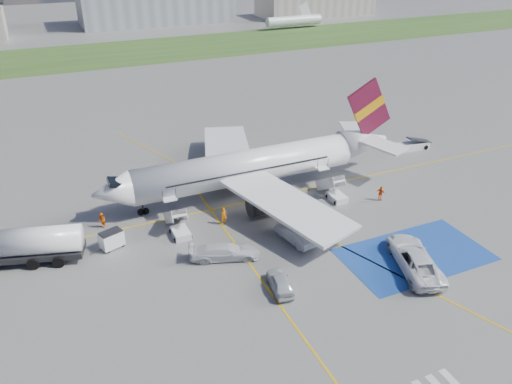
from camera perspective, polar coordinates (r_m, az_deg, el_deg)
ground at (r=47.88m, az=5.33°, el=-7.41°), size 400.00×400.00×0.00m
grass_strip at (r=133.11m, az=-15.43°, el=15.05°), size 400.00×30.00×0.01m
taxiway_line_main at (r=56.96m, az=-0.47°, el=-1.03°), size 120.00×0.20×0.01m
taxiway_line_cross at (r=39.31m, az=5.96°, el=-16.88°), size 0.20×60.00×0.01m
taxiway_line_diag at (r=56.96m, az=-0.47°, el=-1.03°), size 20.71×56.45×0.01m
staging_box at (r=50.35m, az=17.67°, el=-6.82°), size 14.00×8.00×0.01m
terminal_centre at (r=174.68m, az=-11.34°, el=20.38°), size 48.00×18.00×12.00m
terminal_east at (r=188.93m, az=6.79°, el=20.63°), size 40.00×16.00×8.00m
airliner at (r=57.60m, az=0.10°, el=3.09°), size 36.81×32.95×11.92m
airstairs_fwd at (r=51.33m, az=-8.77°, el=-4.14°), size 1.90×5.20×3.60m
airstairs_aft at (r=57.95m, az=9.03°, el=-0.18°), size 1.90×5.20×3.60m
fuel_tanker at (r=50.87m, az=-24.80°, el=-5.88°), size 10.65×5.43×3.52m
gpu_cart at (r=50.54m, az=-16.16°, el=-5.32°), size 2.49×2.00×1.81m
belt_loader at (r=73.64m, az=17.24°, el=5.00°), size 5.86×2.51×1.72m
car_silver_a at (r=43.53m, az=2.79°, el=-10.26°), size 2.44×4.44×1.43m
car_silver_b at (r=49.67m, az=4.52°, el=-4.79°), size 2.55×5.20×1.64m
van_white_a at (r=47.96m, az=17.72°, el=-6.95°), size 5.00×7.23×2.48m
van_white_b at (r=47.07m, az=-3.62°, el=-6.58°), size 5.36×3.50×1.95m
crew_fwd at (r=52.24m, az=-3.68°, el=-2.77°), size 0.77×0.56×1.95m
crew_nose at (r=53.94m, az=-17.19°, el=-3.15°), size 0.96×1.05×1.75m
crew_aft at (r=58.48m, az=14.06°, el=-0.15°), size 0.93×1.11×1.77m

